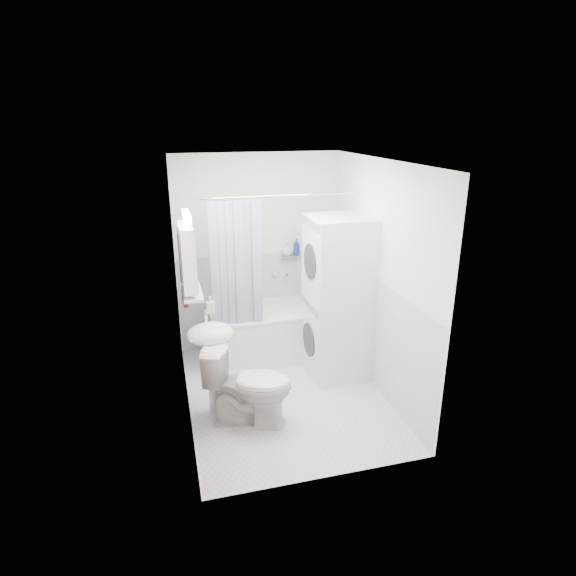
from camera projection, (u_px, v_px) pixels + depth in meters
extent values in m
plane|color=silver|center=(285.00, 394.00, 5.10)|extent=(2.60, 2.60, 0.00)
plane|color=white|center=(258.00, 253.00, 5.88)|extent=(2.00, 0.00, 2.00)
plane|color=white|center=(330.00, 344.00, 3.52)|extent=(2.00, 0.00, 2.00)
plane|color=white|center=(181.00, 297.00, 4.46)|extent=(0.00, 2.60, 2.60)
plane|color=white|center=(379.00, 279.00, 4.94)|extent=(0.00, 2.60, 2.60)
plane|color=white|center=(285.00, 161.00, 4.30)|extent=(2.60, 2.60, 0.00)
plane|color=silver|center=(259.00, 299.00, 6.07)|extent=(1.98, 0.00, 1.98)
plane|color=silver|center=(187.00, 355.00, 4.66)|extent=(0.00, 2.58, 2.58)
plane|color=silver|center=(374.00, 332.00, 5.14)|extent=(0.00, 2.58, 2.58)
plane|color=brown|center=(192.00, 359.00, 3.73)|extent=(0.00, 2.00, 2.00)
cylinder|color=silver|center=(192.00, 341.00, 4.03)|extent=(0.04, 0.04, 0.04)
cube|color=white|center=(277.00, 332.00, 5.87)|extent=(1.58, 0.74, 0.58)
cube|color=white|center=(277.00, 309.00, 5.77)|extent=(1.60, 0.76, 0.03)
cube|color=silver|center=(277.00, 318.00, 5.81)|extent=(1.40, 0.56, 0.20)
cylinder|color=silver|center=(286.00, 273.00, 6.01)|extent=(0.04, 0.12, 0.04)
cylinder|color=silver|center=(283.00, 196.00, 5.01)|extent=(1.78, 0.02, 0.02)
cube|color=#151241|center=(215.00, 270.00, 5.08)|extent=(0.10, 0.02, 1.45)
cube|color=#151241|center=(224.00, 269.00, 5.10)|extent=(0.10, 0.02, 1.45)
cube|color=#151241|center=(232.00, 268.00, 5.13)|extent=(0.10, 0.02, 1.45)
cube|color=#151241|center=(241.00, 268.00, 5.15)|extent=(0.10, 0.02, 1.45)
cube|color=#151241|center=(249.00, 267.00, 5.17)|extent=(0.10, 0.02, 1.45)
cube|color=#151241|center=(257.00, 267.00, 5.19)|extent=(0.10, 0.02, 1.45)
ellipsoid|color=white|center=(210.00, 334.00, 4.52)|extent=(0.44, 0.37, 0.20)
cylinder|color=white|center=(215.00, 378.00, 4.68)|extent=(0.14, 0.14, 0.75)
cylinder|color=silver|center=(206.00, 317.00, 4.60)|extent=(0.03, 0.03, 0.14)
cylinder|color=silver|center=(206.00, 312.00, 4.54)|extent=(0.02, 0.10, 0.02)
cube|color=white|center=(187.00, 257.00, 4.45)|extent=(0.12, 0.50, 0.60)
cube|color=white|center=(194.00, 256.00, 4.47)|extent=(0.01, 0.47, 0.57)
cube|color=#FFEABF|center=(187.00, 216.00, 4.33)|extent=(0.06, 0.45, 0.06)
cube|color=silver|center=(192.00, 292.00, 4.57)|extent=(0.18, 0.54, 0.02)
cube|color=silver|center=(290.00, 256.00, 5.94)|extent=(0.22, 0.06, 0.02)
cube|color=#5B110B|center=(182.00, 267.00, 5.08)|extent=(0.05, 0.34, 0.80)
cube|color=#5B110B|center=(183.00, 233.00, 4.97)|extent=(0.03, 0.30, 0.08)
cylinder|color=silver|center=(178.00, 229.00, 4.94)|extent=(0.02, 0.04, 0.02)
cube|color=white|center=(336.00, 336.00, 5.41)|extent=(0.64, 0.64, 0.90)
cylinder|color=#2D2D33|center=(309.00, 340.00, 5.33)|extent=(0.02, 0.38, 0.38)
cube|color=gray|center=(309.00, 306.00, 5.20)|extent=(0.01, 0.58, 0.08)
cube|color=white|center=(339.00, 259.00, 5.11)|extent=(0.64, 0.64, 0.90)
cylinder|color=#2D2D33|center=(310.00, 262.00, 5.03)|extent=(0.02, 0.38, 0.38)
cube|color=gray|center=(311.00, 223.00, 4.90)|extent=(0.01, 0.58, 0.08)
imported|color=white|center=(249.00, 385.00, 4.52)|extent=(0.92, 0.71, 0.80)
imported|color=gray|center=(211.00, 309.00, 4.84)|extent=(0.08, 0.17, 0.08)
imported|color=gray|center=(193.00, 293.00, 4.42)|extent=(0.07, 0.18, 0.07)
imported|color=gray|center=(191.00, 282.00, 4.66)|extent=(0.10, 0.09, 0.10)
imported|color=gray|center=(287.00, 251.00, 5.91)|extent=(0.13, 0.17, 0.13)
imported|color=navy|center=(296.00, 252.00, 5.94)|extent=(0.08, 0.21, 0.08)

